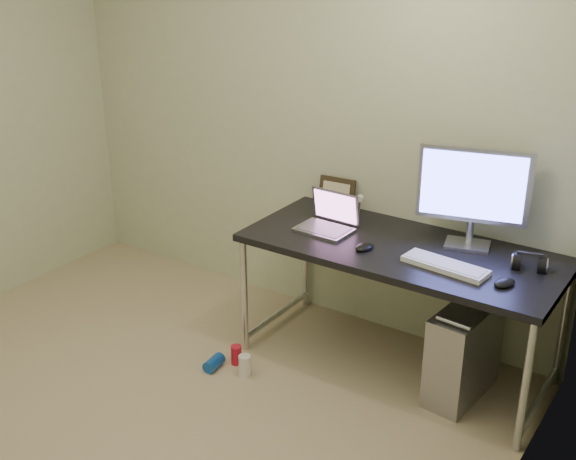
# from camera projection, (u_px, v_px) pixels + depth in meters

# --- Properties ---
(floor) EXTENTS (3.50, 3.50, 0.00)m
(floor) POSITION_uv_depth(u_px,v_px,m) (107.00, 438.00, 3.56)
(floor) COLOR tan
(floor) RESTS_ON ground
(wall_back) EXTENTS (3.50, 0.02, 2.50)m
(wall_back) POSITION_uv_depth(u_px,v_px,m) (300.00, 119.00, 4.43)
(wall_back) COLOR beige
(wall_back) RESTS_ON ground
(wall_right) EXTENTS (0.02, 3.50, 2.50)m
(wall_right) POSITION_uv_depth(u_px,v_px,m) (471.00, 312.00, 2.18)
(wall_right) COLOR beige
(wall_right) RESTS_ON ground
(desk) EXTENTS (1.71, 0.75, 0.75)m
(desk) POSITION_uv_depth(u_px,v_px,m) (401.00, 259.00, 3.90)
(desk) COLOR black
(desk) RESTS_ON ground
(tower_computer) EXTENTS (0.26, 0.51, 0.55)m
(tower_computer) POSITION_uv_depth(u_px,v_px,m) (464.00, 352.00, 3.81)
(tower_computer) COLOR #A6A6AA
(tower_computer) RESTS_ON ground
(cable_a) EXTENTS (0.01, 0.16, 0.69)m
(cable_a) POSITION_uv_depth(u_px,v_px,m) (482.00, 298.00, 4.07)
(cable_a) COLOR black
(cable_a) RESTS_ON ground
(cable_b) EXTENTS (0.02, 0.11, 0.71)m
(cable_b) POSITION_uv_depth(u_px,v_px,m) (496.00, 307.00, 4.01)
(cable_b) COLOR black
(cable_b) RESTS_ON ground
(can_red) EXTENTS (0.07, 0.07, 0.11)m
(can_red) POSITION_uv_depth(u_px,v_px,m) (236.00, 355.00, 4.15)
(can_red) COLOR red
(can_red) RESTS_ON ground
(can_white) EXTENTS (0.08, 0.08, 0.13)m
(can_white) POSITION_uv_depth(u_px,v_px,m) (245.00, 366.00, 4.04)
(can_white) COLOR white
(can_white) RESTS_ON ground
(can_blue) EXTENTS (0.08, 0.14, 0.07)m
(can_blue) POSITION_uv_depth(u_px,v_px,m) (214.00, 363.00, 4.11)
(can_blue) COLOR #144EB7
(can_blue) RESTS_ON ground
(laptop) EXTENTS (0.31, 0.26, 0.21)m
(laptop) POSITION_uv_depth(u_px,v_px,m) (328.00, 221.00, 4.08)
(laptop) COLOR #A6A8AE
(laptop) RESTS_ON desk
(monitor) EXTENTS (0.57, 0.22, 0.55)m
(monitor) POSITION_uv_depth(u_px,v_px,m) (473.00, 190.00, 3.76)
(monitor) COLOR #A6A8AE
(monitor) RESTS_ON desk
(keyboard) EXTENTS (0.45, 0.19, 0.03)m
(keyboard) POSITION_uv_depth(u_px,v_px,m) (445.00, 266.00, 3.62)
(keyboard) COLOR white
(keyboard) RESTS_ON desk
(mouse_right) EXTENTS (0.12, 0.14, 0.04)m
(mouse_right) POSITION_uv_depth(u_px,v_px,m) (505.00, 281.00, 3.44)
(mouse_right) COLOR black
(mouse_right) RESTS_ON desk
(mouse_left) EXTENTS (0.10, 0.14, 0.04)m
(mouse_left) POSITION_uv_depth(u_px,v_px,m) (365.00, 245.00, 3.83)
(mouse_left) COLOR black
(mouse_left) RESTS_ON desk
(headphones) EXTENTS (0.18, 0.11, 0.11)m
(headphones) POSITION_uv_depth(u_px,v_px,m) (529.00, 263.00, 3.60)
(headphones) COLOR black
(headphones) RESTS_ON desk
(picture_frame) EXTENTS (0.24, 0.08, 0.19)m
(picture_frame) POSITION_uv_depth(u_px,v_px,m) (337.00, 193.00, 4.38)
(picture_frame) COLOR #2D2316
(picture_frame) RESTS_ON desk
(webcam) EXTENTS (0.04, 0.04, 0.12)m
(webcam) POSITION_uv_depth(u_px,v_px,m) (360.00, 200.00, 4.27)
(webcam) COLOR silver
(webcam) RESTS_ON desk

